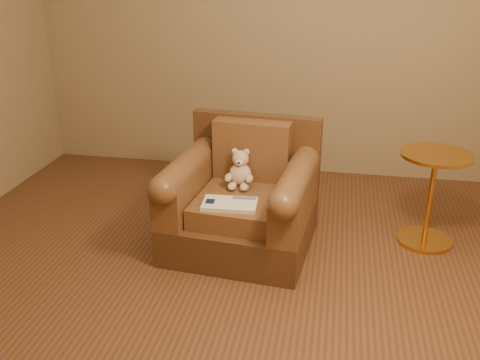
# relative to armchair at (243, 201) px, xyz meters

# --- Properties ---
(floor) EXTENTS (4.00, 4.00, 0.00)m
(floor) POSITION_rel_armchair_xyz_m (-0.05, -0.59, -0.31)
(floor) COLOR brown
(floor) RESTS_ON ground
(armchair) EXTENTS (0.97, 0.93, 0.80)m
(armchair) POSITION_rel_armchair_xyz_m (0.00, 0.00, 0.00)
(armchair) COLOR #4D2F19
(armchair) RESTS_ON floor
(teddy_bear) EXTENTS (0.19, 0.21, 0.26)m
(teddy_bear) POSITION_rel_armchair_xyz_m (-0.03, 0.08, 0.17)
(teddy_bear) COLOR #D8AD97
(teddy_bear) RESTS_ON armchair
(guidebook) EXTENTS (0.34, 0.22, 0.03)m
(guidebook) POSITION_rel_armchair_xyz_m (-0.04, -0.25, 0.09)
(guidebook) COLOR beige
(guidebook) RESTS_ON armchair
(side_table) EXTENTS (0.46, 0.46, 0.64)m
(side_table) POSITION_rel_armchair_xyz_m (1.21, 0.23, 0.03)
(side_table) COLOR gold
(side_table) RESTS_ON floor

